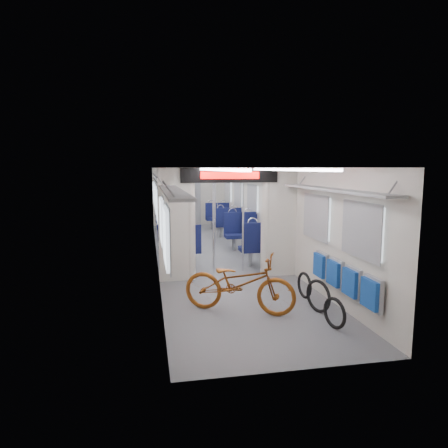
% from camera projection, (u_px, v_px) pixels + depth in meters
% --- Properties ---
extents(carriage, '(12.00, 12.02, 2.31)m').
position_uv_depth(carriage, '(215.00, 200.00, 9.94)').
color(carriage, '#515456').
rests_on(carriage, ground).
extents(bicycle, '(1.91, 1.38, 0.95)m').
position_uv_depth(bicycle, '(239.00, 283.00, 6.35)').
color(bicycle, brown).
rests_on(bicycle, ground).
extents(flip_bench, '(0.12, 2.07, 0.47)m').
position_uv_depth(flip_bench, '(343.00, 278.00, 6.29)').
color(flip_bench, gray).
rests_on(flip_bench, carriage).
extents(bike_hoop_a, '(0.16, 0.46, 0.47)m').
position_uv_depth(bike_hoop_a, '(334.00, 315.00, 5.72)').
color(bike_hoop_a, black).
rests_on(bike_hoop_a, ground).
extents(bike_hoop_b, '(0.23, 0.52, 0.54)m').
position_uv_depth(bike_hoop_b, '(318.00, 297.00, 6.37)').
color(bike_hoop_b, black).
rests_on(bike_hoop_b, ground).
extents(bike_hoop_c, '(0.10, 0.48, 0.47)m').
position_uv_depth(bike_hoop_c, '(304.00, 287.00, 7.07)').
color(bike_hoop_c, black).
rests_on(bike_hoop_c, ground).
extents(seat_bay_near_left, '(0.93, 2.18, 1.13)m').
position_uv_depth(seat_bay_near_left, '(177.00, 237.00, 10.07)').
color(seat_bay_near_left, '#0D123A').
rests_on(seat_bay_near_left, ground).
extents(seat_bay_near_right, '(0.96, 2.32, 1.17)m').
position_uv_depth(seat_bay_near_right, '(250.00, 235.00, 10.31)').
color(seat_bay_near_right, '#0D123A').
rests_on(seat_bay_near_right, ground).
extents(seat_bay_far_left, '(0.90, 2.02, 1.08)m').
position_uv_depth(seat_bay_far_left, '(169.00, 220.00, 13.66)').
color(seat_bay_far_left, '#0D123A').
rests_on(seat_bay_far_left, ground).
extents(seat_bay_far_right, '(0.91, 2.08, 1.10)m').
position_uv_depth(seat_bay_far_right, '(222.00, 218.00, 14.16)').
color(seat_bay_far_right, '#0D123A').
rests_on(seat_bay_far_right, ground).
extents(stanchion_near_left, '(0.04, 0.04, 2.30)m').
position_uv_depth(stanchion_near_left, '(214.00, 221.00, 8.62)').
color(stanchion_near_left, silver).
rests_on(stanchion_near_left, ground).
extents(stanchion_near_right, '(0.04, 0.04, 2.30)m').
position_uv_depth(stanchion_near_right, '(243.00, 220.00, 8.83)').
color(stanchion_near_right, silver).
rests_on(stanchion_near_right, ground).
extents(stanchion_far_left, '(0.04, 0.04, 2.30)m').
position_uv_depth(stanchion_far_left, '(189.00, 206.00, 12.16)').
color(stanchion_far_left, silver).
rests_on(stanchion_far_left, ground).
extents(stanchion_far_right, '(0.05, 0.05, 2.30)m').
position_uv_depth(stanchion_far_right, '(215.00, 206.00, 12.08)').
color(stanchion_far_right, silver).
rests_on(stanchion_far_right, ground).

